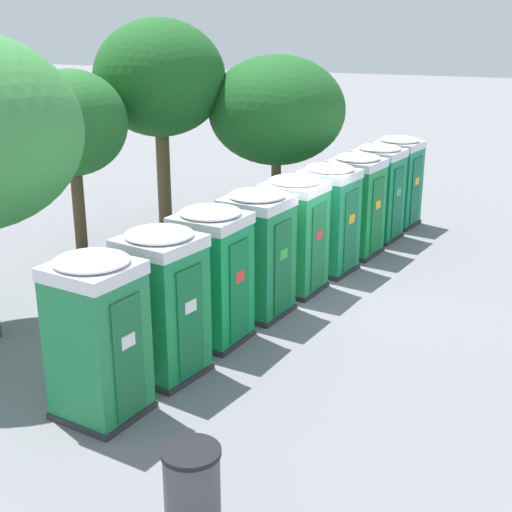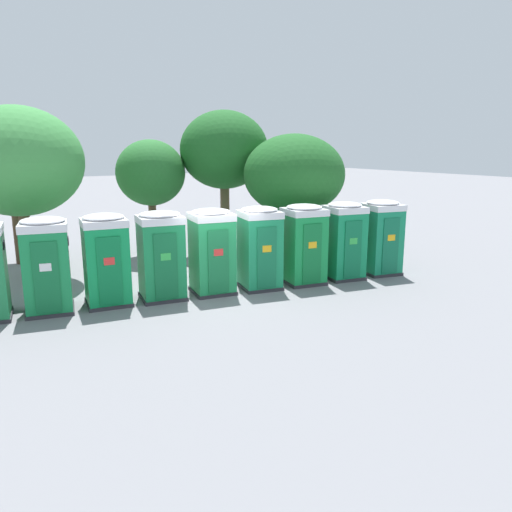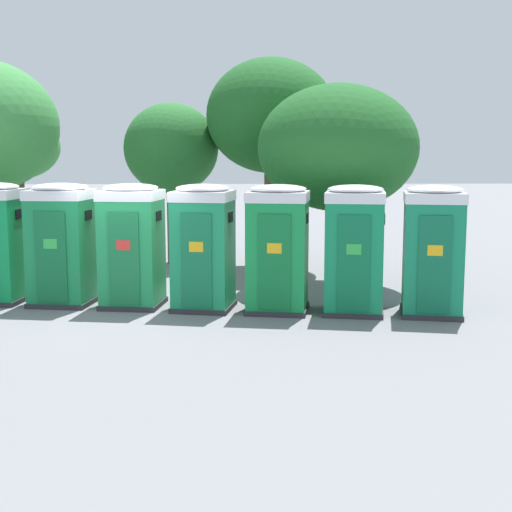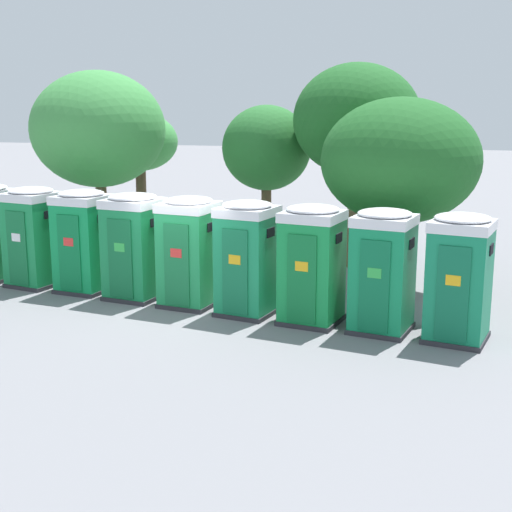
# 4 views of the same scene
# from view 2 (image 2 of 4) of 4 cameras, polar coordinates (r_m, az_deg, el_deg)

# --- Properties ---
(ground_plane) EXTENTS (120.00, 120.00, 0.00)m
(ground_plane) POSITION_cam_2_polar(r_m,az_deg,el_deg) (15.01, -4.85, -4.27)
(ground_plane) COLOR slate
(portapotty_1) EXTENTS (1.40, 1.41, 2.54)m
(portapotty_1) POSITION_cam_2_polar(r_m,az_deg,el_deg) (14.12, -22.82, -0.93)
(portapotty_1) COLOR #2D2D33
(portapotty_1) RESTS_ON ground
(portapotty_2) EXTENTS (1.33, 1.34, 2.54)m
(portapotty_2) POSITION_cam_2_polar(r_m,az_deg,el_deg) (14.25, -16.76, -0.35)
(portapotty_2) COLOR #2D2D33
(portapotty_2) RESTS_ON ground
(portapotty_3) EXTENTS (1.40, 1.37, 2.54)m
(portapotty_3) POSITION_cam_2_polar(r_m,az_deg,el_deg) (14.43, -10.79, 0.12)
(portapotty_3) COLOR #2D2D33
(portapotty_3) RESTS_ON ground
(portapotty_4) EXTENTS (1.35, 1.36, 2.54)m
(portapotty_4) POSITION_cam_2_polar(r_m,az_deg,el_deg) (14.79, -5.06, 0.60)
(portapotty_4) COLOR #2D2D33
(portapotty_4) RESTS_ON ground
(portapotty_5) EXTENTS (1.37, 1.40, 2.54)m
(portapotty_5) POSITION_cam_2_polar(r_m,az_deg,el_deg) (15.24, 0.43, 1.00)
(portapotty_5) COLOR #2D2D33
(portapotty_5) RESTS_ON ground
(portapotty_6) EXTENTS (1.39, 1.39, 2.54)m
(portapotty_6) POSITION_cam_2_polar(r_m,az_deg,el_deg) (15.87, 5.47, 1.41)
(portapotty_6) COLOR #2D2D33
(portapotty_6) RESTS_ON ground
(portapotty_7) EXTENTS (1.37, 1.39, 2.54)m
(portapotty_7) POSITION_cam_2_polar(r_m,az_deg,el_deg) (16.65, 9.99, 1.81)
(portapotty_7) COLOR #2D2D33
(portapotty_7) RESTS_ON ground
(portapotty_8) EXTENTS (1.38, 1.41, 2.54)m
(portapotty_8) POSITION_cam_2_polar(r_m,az_deg,el_deg) (17.53, 14.10, 2.15)
(portapotty_8) COLOR #2D2D33
(portapotty_8) RESTS_ON ground
(street_tree_0) EXTENTS (2.66, 2.66, 4.55)m
(street_tree_0) POSITION_cam_2_polar(r_m,az_deg,el_deg) (19.97, -11.94, 9.21)
(street_tree_0) COLOR brown
(street_tree_0) RESTS_ON ground
(street_tree_1) EXTENTS (3.96, 3.96, 5.55)m
(street_tree_1) POSITION_cam_2_polar(r_m,az_deg,el_deg) (17.48, -25.51, 9.69)
(street_tree_1) COLOR brown
(street_tree_1) RESTS_ON ground
(street_tree_2) EXTENTS (3.50, 3.50, 5.69)m
(street_tree_2) POSITION_cam_2_polar(r_m,az_deg,el_deg) (20.30, -3.66, 11.94)
(street_tree_2) COLOR brown
(street_tree_2) RESTS_ON ground
(street_tree_3) EXTENTS (2.54, 2.54, 4.31)m
(street_tree_3) POSITION_cam_2_polar(r_m,az_deg,el_deg) (20.22, -26.09, 8.34)
(street_tree_3) COLOR #4C3826
(street_tree_3) RESTS_ON ground
(street_tree_4) EXTENTS (3.74, 3.74, 4.75)m
(street_tree_4) POSITION_cam_2_polar(r_m,az_deg,el_deg) (18.71, 4.36, 9.25)
(street_tree_4) COLOR brown
(street_tree_4) RESTS_ON ground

